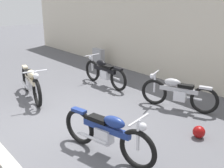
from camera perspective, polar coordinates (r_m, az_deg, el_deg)
The scene contains 8 objects.
ground_plane at distance 6.36m, azimuth -11.81°, elevation -7.66°, with size 40.00×40.00×0.00m, color #56565B.
building_wall at distance 8.87m, azimuth 14.05°, elevation 9.09°, with size 18.00×0.30×2.80m, color beige.
stone_marker at distance 10.88m, azimuth -2.86°, elevation 5.65°, with size 0.56×0.20×0.70m, color #9E9EA3.
helmet at distance 5.78m, azimuth 17.90°, elevation -9.62°, with size 0.25×0.25×0.25m, color maroon.
motorcycle_silver at distance 6.93m, azimuth 13.74°, elevation -1.83°, with size 1.84×0.89×0.87m.
motorcycle_blue at distance 4.81m, azimuth -1.08°, elevation -10.39°, with size 2.01×0.67×0.91m.
motorcycle_black at distance 8.48m, azimuth -1.64°, elevation 2.50°, with size 1.99×0.56×0.89m.
motorcycle_cream at distance 7.72m, azimuth -16.78°, elevation 0.35°, with size 2.11×0.72×0.96m.
Camera 1 is at (5.09, -2.64, 2.76)m, focal length 43.22 mm.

